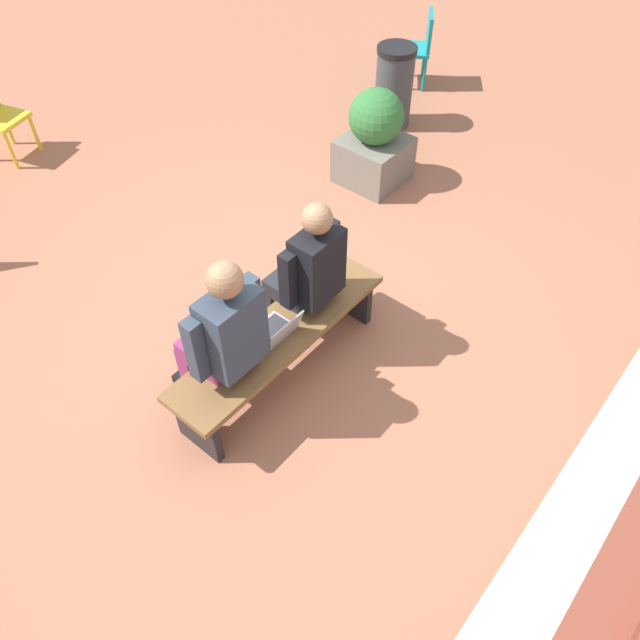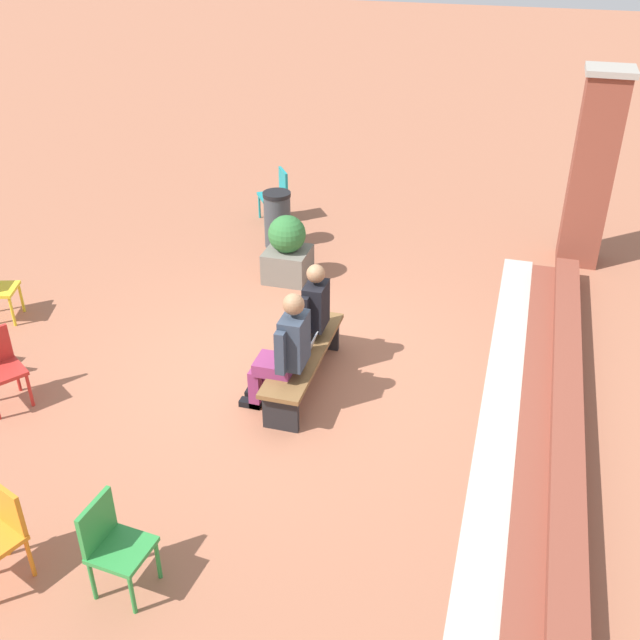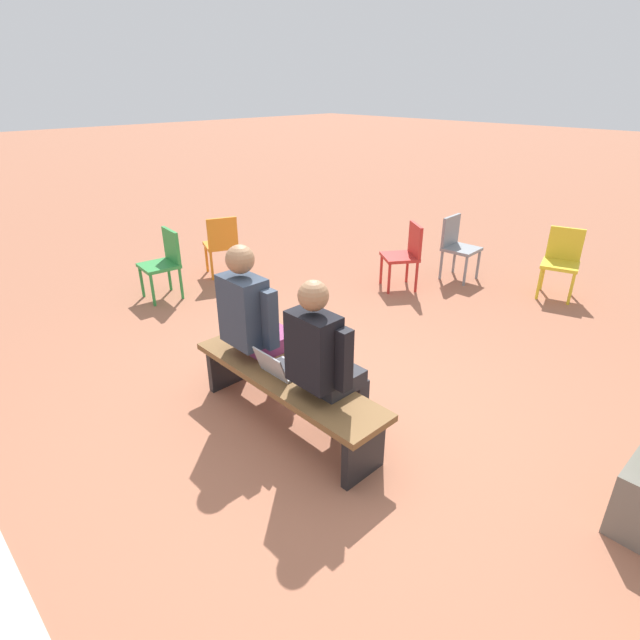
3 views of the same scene
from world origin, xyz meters
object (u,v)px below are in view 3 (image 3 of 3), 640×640
at_px(person_adult, 256,321).
at_px(plastic_chair_mid_courtyard, 562,258).
at_px(person_student, 325,359).
at_px(laptop, 279,367).
at_px(plastic_chair_far_right, 222,242).
at_px(plastic_chair_far_left, 164,260).
at_px(bench, 286,386).
at_px(plastic_chair_near_bench_right, 457,244).
at_px(plastic_chair_by_pillar, 406,252).

relative_size(person_adult, plastic_chair_mid_courtyard, 1.64).
height_order(person_student, laptop, person_student).
xyz_separation_m(person_adult, plastic_chair_far_right, (2.72, -1.46, -0.25)).
xyz_separation_m(laptop, plastic_chair_far_left, (2.96, -0.62, -0.02)).
bearing_deg(plastic_chair_far_right, laptop, 153.53).
xyz_separation_m(bench, person_student, (-0.35, -0.07, 0.35)).
bearing_deg(plastic_chair_mid_courtyard, person_student, 90.37).
distance_m(person_adult, laptop, 0.45).
xyz_separation_m(laptop, plastic_chair_near_bench_right, (0.85, -3.79, -0.02)).
xyz_separation_m(person_student, plastic_chair_far_right, (3.51, -1.46, -0.23)).
bearing_deg(person_student, plastic_chair_far_left, -9.19).
height_order(bench, laptop, laptop).
height_order(bench, person_adult, person_adult).
relative_size(plastic_chair_near_bench_right, plastic_chair_far_right, 1.00).
bearing_deg(laptop, plastic_chair_mid_courtyard, -95.22).
bearing_deg(plastic_chair_far_right, plastic_chair_near_bench_right, -134.87).
xyz_separation_m(person_student, plastic_chair_mid_courtyard, (0.03, -4.11, -0.23)).
height_order(bench, plastic_chair_by_pillar, plastic_chair_by_pillar).
height_order(plastic_chair_mid_courtyard, plastic_chair_near_bench_right, same).
relative_size(plastic_chair_mid_courtyard, plastic_chair_far_left, 1.00).
bearing_deg(plastic_chair_near_bench_right, bench, 103.53).
distance_m(bench, plastic_chair_near_bench_right, 3.89).
bearing_deg(plastic_chair_far_right, person_adult, 151.75).
relative_size(person_student, plastic_chair_mid_courtyard, 1.57).
relative_size(bench, plastic_chair_mid_courtyard, 2.14).
xyz_separation_m(plastic_chair_mid_courtyard, plastic_chair_by_pillar, (1.49, 1.19, 0.00)).
xyz_separation_m(person_student, laptop, (0.41, 0.08, -0.21)).
distance_m(bench, laptop, 0.16).
bearing_deg(person_adult, plastic_chair_near_bench_right, -82.70).
distance_m(person_student, person_adult, 0.79).
bearing_deg(plastic_chair_by_pillar, plastic_chair_mid_courtyard, -141.37).
distance_m(plastic_chair_by_pillar, plastic_chair_near_bench_right, 0.83).
height_order(plastic_chair_by_pillar, plastic_chair_far_left, same).
bearing_deg(plastic_chair_near_bench_right, person_student, 108.79).
distance_m(person_adult, plastic_chair_mid_courtyard, 4.18).
height_order(person_student, person_adult, person_adult).
distance_m(plastic_chair_near_bench_right, plastic_chair_far_right, 3.18).
relative_size(person_adult, laptop, 4.31).
bearing_deg(plastic_chair_mid_courtyard, laptop, 84.78).
relative_size(plastic_chair_by_pillar, plastic_chair_far_left, 1.00).
xyz_separation_m(plastic_chair_mid_courtyard, plastic_chair_near_bench_right, (1.24, 0.39, 0.00)).
distance_m(laptop, plastic_chair_mid_courtyard, 4.21).
distance_m(plastic_chair_by_pillar, plastic_chair_far_left, 3.02).
bearing_deg(person_student, bench, 10.57).
distance_m(plastic_chair_near_bench_right, plastic_chair_far_left, 3.81).
bearing_deg(plastic_chair_mid_courtyard, plastic_chair_far_left, 46.83).
xyz_separation_m(laptop, plastic_chair_by_pillar, (1.10, -3.00, -0.02)).
relative_size(laptop, plastic_chair_mid_courtyard, 0.38).
bearing_deg(person_adult, plastic_chair_far_right, -28.25).
xyz_separation_m(plastic_chair_far_left, plastic_chair_far_right, (0.13, -0.92, 0.00)).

